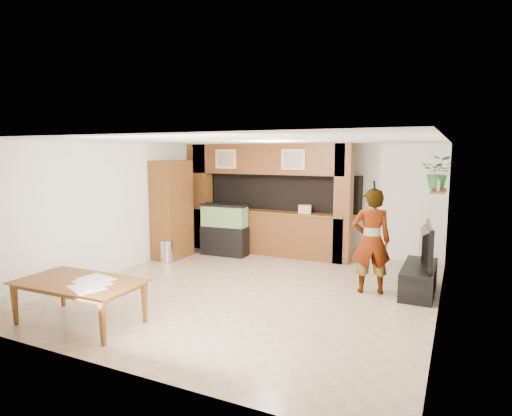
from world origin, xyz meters
The scene contains 22 objects.
floor centered at (0.00, 0.00, 0.00)m, with size 6.50×6.50×0.00m, color tan.
ceiling centered at (0.00, 0.00, 2.60)m, with size 6.50×6.50×0.00m, color white.
wall_back centered at (0.00, 3.25, 1.30)m, with size 6.00×6.00×0.00m, color white.
wall_left centered at (-3.00, 0.00, 1.30)m, with size 6.50×6.50×0.00m, color white.
wall_right centered at (3.00, 0.00, 1.30)m, with size 6.50×6.50×0.00m, color white.
partition centered at (-0.95, 2.64, 1.31)m, with size 4.20×0.99×2.60m.
wall_clock centered at (-2.97, 1.00, 1.90)m, with size 0.05×0.25×0.25m.
wall_shelf centered at (2.85, 1.95, 1.70)m, with size 0.25×0.90×0.04m, color brown.
pantry_cabinet centered at (-2.70, 1.25, 1.11)m, with size 0.56×0.91×2.22m, color brown.
trash_can centered at (-2.53, 0.80, 0.25)m, with size 0.27×0.27×0.50m, color #B2B2B7.
aquarium centered at (-1.73, 1.95, 0.59)m, with size 1.09×0.41×1.21m.
tv_stand centered at (2.65, 1.03, 0.24)m, with size 0.53×1.43×0.48m, color black.
television centered at (2.65, 1.03, 0.84)m, with size 1.26×0.17×0.73m, color black.
photo_frame centered at (2.85, 1.67, 1.81)m, with size 0.03×0.14×0.19m, color tan.
potted_plant centered at (2.82, 2.20, 2.03)m, with size 0.56×0.49×0.62m, color #2B6C35.
person centered at (1.88, 0.67, 0.91)m, with size 0.66×0.43×1.82m, color #8F6B4E.
microphone centered at (1.93, 0.51, 1.87)m, with size 0.04×0.04×0.17m, color black.
dining_table centered at (-1.53, -2.52, 0.31)m, with size 1.78×0.99×0.62m, color brown.
newspaper_a centered at (-1.20, -2.67, 0.63)m, with size 0.50×0.37×0.01m, color silver.
newspaper_b centered at (-1.29, -2.47, 0.63)m, with size 0.52×0.38×0.01m, color silver.
newspaper_c centered at (-1.38, -2.32, 0.63)m, with size 0.50×0.36×0.01m, color silver.
counter_box centered at (0.07, 2.45, 1.13)m, with size 0.28×0.19×0.19m, color tan.
Camera 1 is at (3.19, -6.64, 2.42)m, focal length 30.00 mm.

